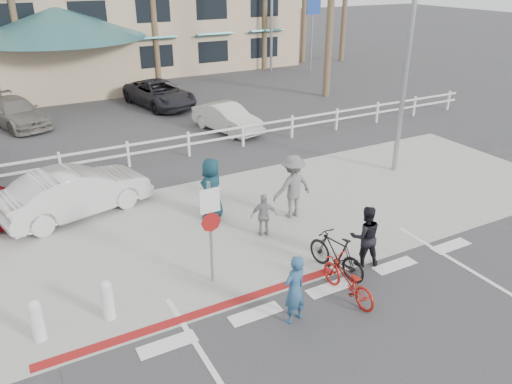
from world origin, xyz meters
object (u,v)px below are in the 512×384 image
bike_black (336,254)px  car_white_sedan (76,192)px  bike_red (348,280)px  sign_post (210,228)px

bike_black → car_white_sedan: (-4.92, 6.32, 0.20)m
bike_red → car_white_sedan: size_ratio=0.39×
bike_red → car_white_sedan: car_white_sedan is taller
bike_red → bike_black: (0.37, 0.93, 0.08)m
sign_post → bike_black: (2.80, -1.11, -0.92)m
sign_post → bike_black: 3.15m
bike_black → car_white_sedan: size_ratio=0.40×
car_white_sedan → sign_post: bearing=-172.0°
sign_post → bike_black: sign_post is taller
sign_post → bike_red: size_ratio=1.68×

